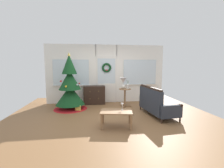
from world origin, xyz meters
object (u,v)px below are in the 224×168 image
flower_vase (128,86)px  table_lamp (123,82)px  coffee_table (116,113)px  side_table (125,94)px  christmas_tree (70,88)px  wine_glass (122,105)px  settee_sofa (155,104)px  dresser_cabinet (94,95)px  gift_box (78,108)px

flower_vase → table_lamp: bearing=148.0°
coffee_table → side_table: bearing=71.5°
christmas_tree → wine_glass: christmas_tree is taller
flower_vase → coffee_table: (-0.77, -1.94, -0.48)m
settee_sofa → christmas_tree: bearing=158.1°
table_lamp → wine_glass: bearing=-102.4°
christmas_tree → flower_vase: christmas_tree is taller
table_lamp → flower_vase: bearing=-32.0°
dresser_cabinet → table_lamp: bearing=-26.8°
side_table → wine_glass: bearing=-104.3°
dresser_cabinet → coffee_table: bearing=-78.4°
christmas_tree → side_table: 2.14m
side_table → wine_glass: (-0.49, -1.94, 0.06)m
settee_sofa → flower_vase: flower_vase is taller
coffee_table → dresser_cabinet: bearing=101.6°
side_table → flower_vase: size_ratio=2.08×
christmas_tree → gift_box: (0.30, -0.28, -0.71)m
settee_sofa → wine_glass: (-1.26, -0.74, 0.20)m
christmas_tree → side_table: bearing=1.1°
dresser_cabinet → settee_sofa: bearing=-42.7°
settee_sofa → wine_glass: 1.48m
christmas_tree → coffee_table: bearing=-53.4°
flower_vase → wine_glass: 1.99m
christmas_tree → dresser_cabinet: size_ratio=2.35×
christmas_tree → settee_sofa: bearing=-21.9°
side_table → wine_glass: 2.01m
flower_vase → wine_glass: (-0.59, -1.88, -0.27)m
christmas_tree → dresser_cabinet: (0.92, 0.66, -0.42)m
dresser_cabinet → coffee_table: size_ratio=0.99×
gift_box → table_lamp: bearing=11.5°
dresser_cabinet → gift_box: 1.16m
side_table → wine_glass: size_ratio=3.73×
gift_box → christmas_tree: bearing=137.8°
flower_vase → coffee_table: bearing=-111.6°
side_table → table_lamp: (-0.06, 0.04, 0.50)m
settee_sofa → coffee_table: settee_sofa is taller
dresser_cabinet → wine_glass: 2.66m
side_table → table_lamp: bearing=146.3°
christmas_tree → coffee_table: (1.46, -1.96, -0.44)m
dresser_cabinet → christmas_tree: bearing=-144.3°
christmas_tree → table_lamp: bearing=2.2°
side_table → flower_vase: 0.35m
settee_sofa → coffee_table: 1.64m
coffee_table → christmas_tree: bearing=126.6°
settee_sofa → wine_glass: settee_sofa is taller
settee_sofa → gift_box: (-2.58, 0.88, -0.28)m
christmas_tree → settee_sofa: 3.14m
settee_sofa → dresser_cabinet: bearing=137.3°
dresser_cabinet → settee_sofa: settee_sofa is taller
christmas_tree → dresser_cabinet: 1.21m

